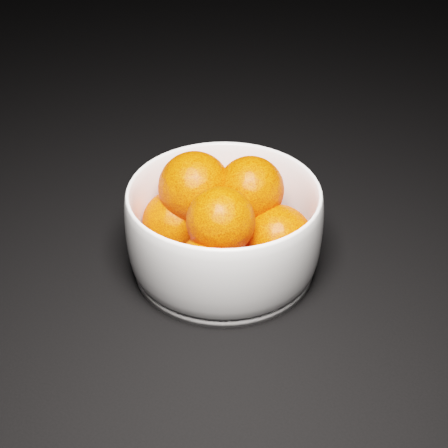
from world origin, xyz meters
The scene contains 3 objects.
ground centered at (0.00, 0.00, 0.00)m, with size 3.00×3.00×0.00m, color black.
bowl centered at (0.23, -0.25, 0.05)m, with size 0.19×0.19×0.09m.
orange_pile centered at (0.23, -0.25, 0.06)m, with size 0.16×0.16×0.11m.
Camera 1 is at (0.54, -0.64, 0.41)m, focal length 50.00 mm.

